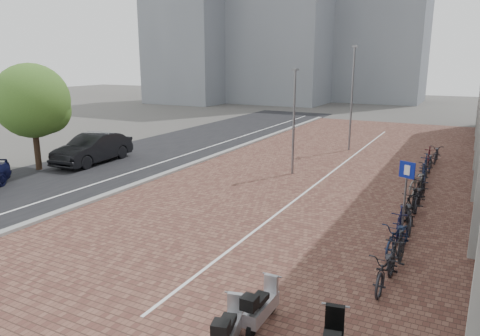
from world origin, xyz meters
The scene contains 14 objects.
ground centered at (0.00, 0.00, 0.00)m, with size 140.00×140.00×0.00m, color #474442.
plaza_brick centered at (2.00, 12.00, 0.01)m, with size 14.50×42.00×0.04m, color brown.
street_asphalt centered at (-9.00, 12.00, 0.01)m, with size 8.00×50.00×0.03m, color black.
curb centered at (-5.10, 12.00, 0.07)m, with size 0.35×42.00×0.14m, color gray.
lane_line centered at (-7.00, 12.00, 0.02)m, with size 0.12×44.00×0.00m, color white.
parking_line centered at (2.20, 12.00, 0.04)m, with size 0.10×30.00×0.00m, color white.
car_dark centered at (-10.38, 8.02, 0.83)m, with size 1.75×5.01×1.65m, color black.
scooter_front centered at (4.71, -2.01, 0.50)m, with size 0.46×1.46×1.01m, color #B5B4B9, non-canonical shape.
scooter_back centered at (4.50, -3.09, 0.51)m, with size 0.46×1.47×1.01m, color #9E9FA3, non-canonical shape.
parking_sign centered at (6.67, 4.70, 1.71)m, with size 0.50×0.25×2.54m.
lamp_near centered at (0.50, 10.79, 2.60)m, with size 0.12×0.12×5.20m, color slate.
lamp_far centered at (1.50, 18.23, 3.23)m, with size 0.12×0.12×6.47m, color gray.
street_tree centered at (-11.66, 5.58, 3.52)m, with size 3.80×3.80×5.53m.
bike_row centered at (6.69, 9.05, 0.52)m, with size 1.29×18.09×1.05m.
Camera 1 is at (8.31, -9.90, 5.67)m, focal length 33.36 mm.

